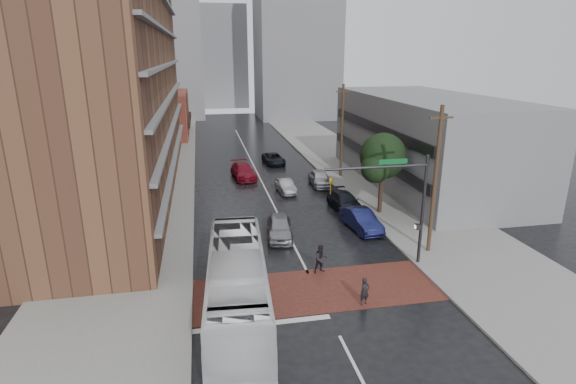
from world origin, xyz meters
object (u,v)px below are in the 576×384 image
car_parked_mid (345,202)px  car_parked_far (320,178)px  car_travel_b (286,186)px  pedestrian_a (365,291)px  car_parked_near (361,220)px  car_travel_c (243,171)px  pedestrian_b (321,259)px  transit_bus (237,283)px  suv_travel (274,159)px  car_travel_a (280,227)px

car_parked_mid → car_parked_far: size_ratio=1.08×
car_parked_far → car_travel_b: bearing=-153.3°
pedestrian_a → car_parked_far: car_parked_far is taller
pedestrian_a → car_parked_near: bearing=55.5°
pedestrian_a → car_parked_near: size_ratio=0.33×
pedestrian_a → car_travel_b: pedestrian_a is taller
pedestrian_a → car_travel_c: pedestrian_a is taller
car_travel_c → pedestrian_b: bearing=-89.8°
pedestrian_a → car_parked_mid: (3.74, 14.96, -0.05)m
transit_bus → pedestrian_a: transit_bus is taller
pedestrian_a → car_parked_mid: size_ratio=0.31×
transit_bus → pedestrian_b: transit_bus is taller
suv_travel → pedestrian_a: bearing=-95.4°
car_travel_b → car_parked_mid: size_ratio=0.77×
car_parked_far → car_travel_c: bearing=152.6°
pedestrian_a → car_parked_near: car_parked_near is taller
suv_travel → transit_bus: bearing=-107.2°
pedestrian_b → car_travel_c: (-2.58, 22.90, -0.14)m
pedestrian_a → pedestrian_b: pedestrian_b is taller
car_parked_mid → pedestrian_b: bearing=-119.7°
pedestrian_a → suv_travel: bearing=73.8°
pedestrian_b → car_parked_near: bearing=42.6°
transit_bus → car_parked_far: (10.31, 22.13, -0.94)m
car_travel_c → car_parked_near: bearing=-72.1°
car_travel_c → suv_travel: bearing=47.3°
car_travel_b → car_travel_c: 7.02m
pedestrian_a → pedestrian_b: bearing=92.6°
car_parked_far → car_parked_near: bearing=-87.1°
pedestrian_a → car_travel_b: size_ratio=0.40×
car_travel_a → car_parked_far: 14.15m
car_travel_a → car_parked_mid: car_travel_a is taller
car_travel_a → pedestrian_b: bearing=-67.2°
transit_bus → pedestrian_b: bearing=37.0°
car_travel_b → pedestrian_b: bearing=-98.3°
transit_bus → car_parked_near: (10.32, 9.82, -0.94)m
transit_bus → car_parked_far: transit_bus is taller
suv_travel → car_parked_near: car_parked_near is taller
transit_bus → pedestrian_a: 6.87m
pedestrian_a → pedestrian_b: (-1.33, 4.06, 0.14)m
car_travel_b → car_parked_far: 4.29m
car_travel_c → car_parked_far: bearing=-36.5°
transit_bus → car_travel_b: 21.40m
transit_bus → car_travel_c: size_ratio=2.32×
pedestrian_a → car_parked_far: 22.90m
car_travel_a → suv_travel: 22.98m
car_parked_mid → car_parked_far: car_parked_far is taller
transit_bus → car_parked_far: 24.43m
transit_bus → car_parked_near: bearing=47.5°
car_travel_a → car_parked_mid: bearing=44.7°
transit_bus → car_travel_a: (3.89, 9.52, -0.94)m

